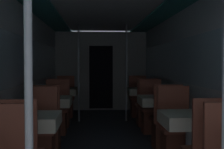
# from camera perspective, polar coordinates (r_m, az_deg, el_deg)

# --- Properties ---
(wall_left) EXTENTS (0.05, 9.84, 2.14)m
(wall_left) POSITION_cam_1_polar(r_m,az_deg,el_deg) (4.62, -16.76, -0.15)
(wall_left) COLOR silver
(wall_left) RESTS_ON ground_plane
(wall_right) EXTENTS (0.05, 9.84, 2.14)m
(wall_right) POSITION_cam_1_polar(r_m,az_deg,el_deg) (4.72, 14.59, -0.08)
(wall_right) COLOR silver
(wall_right) RESTS_ON ground_plane
(ceiling_panel) EXTENTS (2.53, 9.84, 0.07)m
(ceiling_panel) POSITION_cam_1_polar(r_m,az_deg,el_deg) (4.59, -0.92, 13.42)
(ceiling_panel) COLOR silver
(ceiling_panel) RESTS_ON wall_left
(bulkhead_far) EXTENTS (2.48, 0.09, 2.14)m
(bulkhead_far) POSITION_cam_1_polar(r_m,az_deg,el_deg) (8.56, -2.03, 0.62)
(bulkhead_far) COLOR #A8A8A3
(bulkhead_far) RESTS_ON ground_plane
(support_pole_left_0) EXTENTS (0.04, 0.04, 2.14)m
(support_pole_left_0) POSITION_cam_1_polar(r_m,az_deg,el_deg) (1.68, -14.99, -5.22)
(support_pole_left_0) COLOR silver
(support_pole_left_0) RESTS_ON ground_plane
(dining_table_left_1) EXTENTS (0.62, 0.62, 0.73)m
(dining_table_left_1) POSITION_cam_1_polar(r_m,az_deg,el_deg) (3.51, -14.75, -8.90)
(dining_table_left_1) COLOR #4C4C51
(dining_table_left_1) RESTS_ON ground_plane
(chair_left_far_1) EXTENTS (0.42, 0.42, 0.98)m
(chair_left_far_1) POSITION_cam_1_polar(r_m,az_deg,el_deg) (4.12, -13.11, -11.78)
(chair_left_far_1) COLOR brown
(chair_left_far_1) RESTS_ON ground_plane
(dining_table_left_2) EXTENTS (0.62, 0.62, 0.73)m
(dining_table_left_2) POSITION_cam_1_polar(r_m,az_deg,el_deg) (5.20, -10.91, -5.29)
(dining_table_left_2) COLOR #4C4C51
(dining_table_left_2) RESTS_ON ground_plane
(chair_left_near_2) EXTENTS (0.42, 0.42, 0.98)m
(chair_left_near_2) POSITION_cam_1_polar(r_m,az_deg,el_deg) (4.70, -11.82, -10.02)
(chair_left_near_2) COLOR brown
(chair_left_near_2) RESTS_ON ground_plane
(chair_left_far_2) EXTENTS (0.42, 0.42, 0.98)m
(chair_left_far_2) POSITION_cam_1_polar(r_m,az_deg,el_deg) (5.81, -10.14, -7.70)
(chair_left_far_2) COLOR brown
(chair_left_far_2) RESTS_ON ground_plane
(dining_table_left_3) EXTENTS (0.62, 0.62, 0.73)m
(dining_table_left_3) POSITION_cam_1_polar(r_m,az_deg,el_deg) (6.92, -8.99, -3.45)
(dining_table_left_3) COLOR #4C4C51
(dining_table_left_3) RESTS_ON ground_plane
(chair_left_near_3) EXTENTS (0.42, 0.42, 0.98)m
(chair_left_near_3) POSITION_cam_1_polar(r_m,az_deg,el_deg) (6.40, -9.48, -6.78)
(chair_left_near_3) COLOR brown
(chair_left_near_3) RESTS_ON ground_plane
(chair_left_far_3) EXTENTS (0.42, 0.42, 0.98)m
(chair_left_far_3) POSITION_cam_1_polar(r_m,az_deg,el_deg) (7.52, -8.54, -5.46)
(chair_left_far_3) COLOR brown
(chair_left_far_3) RESTS_ON ground_plane
(support_pole_left_3) EXTENTS (0.04, 0.04, 2.14)m
(support_pole_left_3) POSITION_cam_1_polar(r_m,az_deg,el_deg) (6.87, -6.09, 0.30)
(support_pole_left_3) COLOR silver
(support_pole_left_3) RESTS_ON ground_plane
(dining_table_right_1) EXTENTS (0.62, 0.62, 0.73)m
(dining_table_right_1) POSITION_cam_1_polar(r_m,az_deg,el_deg) (3.60, 14.10, -8.62)
(dining_table_right_1) COLOR #4C4C51
(dining_table_right_1) RESTS_ON ground_plane
(chair_right_far_1) EXTENTS (0.42, 0.42, 0.98)m
(chair_right_far_1) POSITION_cam_1_polar(r_m,az_deg,el_deg) (4.20, 11.70, -11.51)
(chair_right_far_1) COLOR brown
(chair_right_far_1) RESTS_ON ground_plane
(dining_table_right_2) EXTENTS (0.62, 0.62, 0.73)m
(dining_table_right_2) POSITION_cam_1_polar(r_m,az_deg,el_deg) (5.27, 8.41, -5.19)
(dining_table_right_2) COLOR #4C4C51
(dining_table_right_2) RESTS_ON ground_plane
(chair_right_near_2) EXTENTS (0.42, 0.42, 0.98)m
(chair_right_near_2) POSITION_cam_1_polar(r_m,az_deg,el_deg) (4.77, 9.79, -9.84)
(chair_right_near_2) COLOR brown
(chair_right_near_2) RESTS_ON ground_plane
(chair_right_far_2) EXTENTS (0.42, 0.42, 0.98)m
(chair_right_far_2) POSITION_cam_1_polar(r_m,az_deg,el_deg) (5.86, 7.26, -7.59)
(chair_right_far_2) COLOR brown
(chair_right_far_2) RESTS_ON ground_plane
(dining_table_right_3) EXTENTS (0.62, 0.62, 0.73)m
(dining_table_right_3) POSITION_cam_1_polar(r_m,az_deg,el_deg) (6.97, 5.51, -3.40)
(dining_table_right_3) COLOR #4C4C51
(dining_table_right_3) RESTS_ON ground_plane
(chair_right_near_3) EXTENTS (0.42, 0.42, 0.98)m
(chair_right_near_3) POSITION_cam_1_polar(r_m,az_deg,el_deg) (6.45, 6.27, -6.69)
(chair_right_near_3) COLOR brown
(chair_right_near_3) RESTS_ON ground_plane
(chair_right_far_3) EXTENTS (0.42, 0.42, 0.98)m
(chair_right_far_3) POSITION_cam_1_polar(r_m,az_deg,el_deg) (7.56, 4.84, -5.40)
(chair_right_far_3) COLOR brown
(chair_right_far_3) RESTS_ON ground_plane
(support_pole_right_3) EXTENTS (0.04, 0.04, 2.14)m
(support_pole_right_3) POSITION_cam_1_polar(r_m,az_deg,el_deg) (6.90, 2.63, 0.31)
(support_pole_right_3) COLOR silver
(support_pole_right_3) RESTS_ON ground_plane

